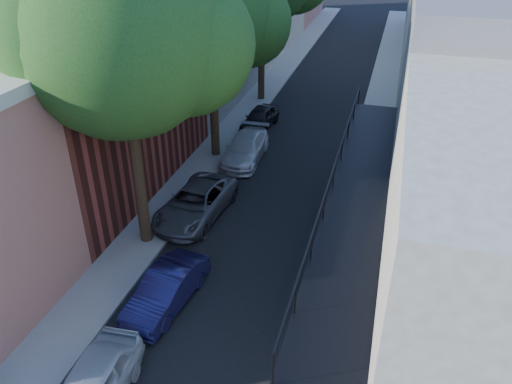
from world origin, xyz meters
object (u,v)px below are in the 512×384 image
Objects in this scene: oak_mid at (219,16)px; parked_car_d at (245,148)px; parked_car_b at (166,289)px; parked_car_c at (196,203)px; oak_near at (136,36)px; parked_car_e at (260,118)px.

parked_car_d is at bearing -11.11° from oak_mid.
parked_car_c reaches higher than parked_car_b.
oak_mid is 2.30× the size of parked_car_d.
oak_near is 3.03× the size of parked_car_b.
parked_car_e is at bearing 93.98° from parked_car_d.
parked_car_c is at bearing -95.86° from parked_car_d.
oak_near is at bearing -87.71° from parked_car_e.
parked_car_e is (0.77, 12.05, -7.26)m from oak_near.
parked_car_c is (-1.07, 5.27, 0.04)m from parked_car_b.
parked_car_d reaches higher than parked_car_b.
parked_car_c is 5.76m from parked_car_d.
parked_car_b is (1.84, -3.29, -7.26)m from oak_near.
parked_car_e is at bearing 100.72° from parked_car_b.
oak_mid is 2.83× the size of parked_car_e.
parked_car_b is at bearing -60.76° from oak_near.
oak_mid is at bearing 167.29° from parked_car_d.
parked_car_b is at bearing -73.68° from parked_car_c.
oak_mid is at bearing -95.45° from parked_car_e.
parked_car_c is 1.07× the size of parked_car_d.
parked_car_c is at bearing 108.23° from parked_car_b.
parked_car_d is (1.19, 7.72, -7.23)m from oak_near.
oak_near is 8.01m from oak_mid.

